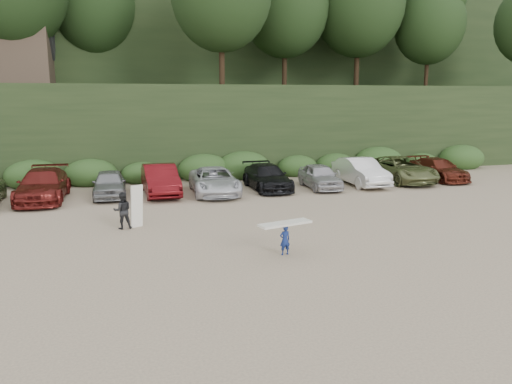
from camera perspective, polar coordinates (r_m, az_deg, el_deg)
name	(u,v)px	position (r m, az deg, el deg)	size (l,w,h in m)	color
ground	(235,245)	(17.97, -2.44, -6.09)	(120.00, 120.00, 0.00)	tan
hillside_backdrop	(147,35)	(53.12, -12.39, 17.08)	(90.00, 41.50, 28.00)	black
parked_cars	(196,180)	(27.47, -6.85, 1.38)	(33.71, 6.20, 1.62)	#9E9DA2
child_surfer	(285,233)	(16.72, 3.33, -4.67)	(1.94, 0.95, 1.12)	navy
adult_surfer	(124,210)	(20.67, -14.87, -2.02)	(1.21, 0.59, 1.76)	black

